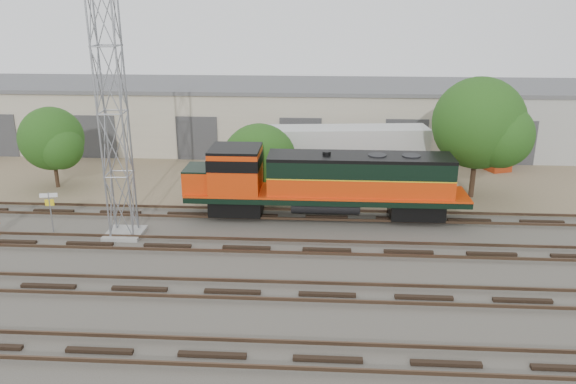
{
  "coord_description": "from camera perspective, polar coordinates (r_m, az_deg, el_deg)",
  "views": [
    {
      "loc": [
        3.66,
        -23.91,
        11.65
      ],
      "look_at": [
        1.92,
        4.0,
        2.2
      ],
      "focal_mm": 35.0,
      "sensor_mm": 36.0,
      "label": 1
    }
  ],
  "objects": [
    {
      "name": "sign_post",
      "position": [
        32.14,
        -23.04,
        -1.18
      ],
      "size": [
        0.9,
        0.23,
        2.23
      ],
      "color": "gray",
      "rests_on": "ground"
    },
    {
      "name": "tree_mid",
      "position": [
        35.55,
        -2.57,
        2.88
      ],
      "size": [
        5.02,
        4.78,
        4.78
      ],
      "color": "#382619",
      "rests_on": "ground"
    },
    {
      "name": "dumpster_blue",
      "position": [
        45.42,
        20.56,
        3.58
      ],
      "size": [
        1.61,
        1.51,
        1.5
      ],
      "primitive_type": "cube",
      "rotation": [
        0.0,
        0.0,
        0.01
      ],
      "color": "#171698",
      "rests_on": "ground"
    },
    {
      "name": "dirt_strip",
      "position": [
        40.78,
        -1.73,
        2.08
      ],
      "size": [
        80.0,
        16.0,
        0.02
      ],
      "primitive_type": "cube",
      "color": "#726047",
      "rests_on": "ground"
    },
    {
      "name": "dumpster_red",
      "position": [
        43.6,
        20.55,
        2.92
      ],
      "size": [
        1.9,
        1.84,
        1.4
      ],
      "primitive_type": "cube",
      "rotation": [
        0.0,
        0.0,
        0.37
      ],
      "color": "#9A2F10",
      "rests_on": "ground"
    },
    {
      "name": "semi_trailer",
      "position": [
        38.41,
        5.55,
        4.54
      ],
      "size": [
        12.24,
        3.63,
        3.71
      ],
      "rotation": [
        0.0,
        0.0,
        0.1
      ],
      "color": "silver",
      "rests_on": "ground"
    },
    {
      "name": "tree_west",
      "position": [
        39.34,
        -22.71,
        4.82
      ],
      "size": [
        4.31,
        4.1,
        5.37
      ],
      "color": "#382619",
      "rests_on": "ground"
    },
    {
      "name": "signal_tower",
      "position": [
        29.18,
        -17.32,
        7.26
      ],
      "size": [
        1.91,
        1.91,
        12.9
      ],
      "rotation": [
        0.0,
        0.0,
        0.09
      ],
      "color": "gray",
      "rests_on": "ground"
    },
    {
      "name": "locomotive",
      "position": [
        31.37,
        3.38,
        1.1
      ],
      "size": [
        15.75,
        2.76,
        3.79
      ],
      "color": "black",
      "rests_on": "tracks"
    },
    {
      "name": "warehouse",
      "position": [
        47.88,
        -0.83,
        7.84
      ],
      "size": [
        58.4,
        10.4,
        5.3
      ],
      "color": "#BDB39D",
      "rests_on": "ground"
    },
    {
      "name": "tree_east",
      "position": [
        36.0,
        19.31,
        6.32
      ],
      "size": [
        5.86,
        5.58,
        7.53
      ],
      "color": "#382619",
      "rests_on": "ground"
    },
    {
      "name": "ground",
      "position": [
        26.85,
        -4.66,
        -7.11
      ],
      "size": [
        140.0,
        140.0,
        0.0
      ],
      "primitive_type": "plane",
      "color": "#47423A",
      "rests_on": "ground"
    },
    {
      "name": "tracks",
      "position": [
        24.18,
        -5.67,
        -10.02
      ],
      "size": [
        80.0,
        20.4,
        0.28
      ],
      "color": "black",
      "rests_on": "ground"
    }
  ]
}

